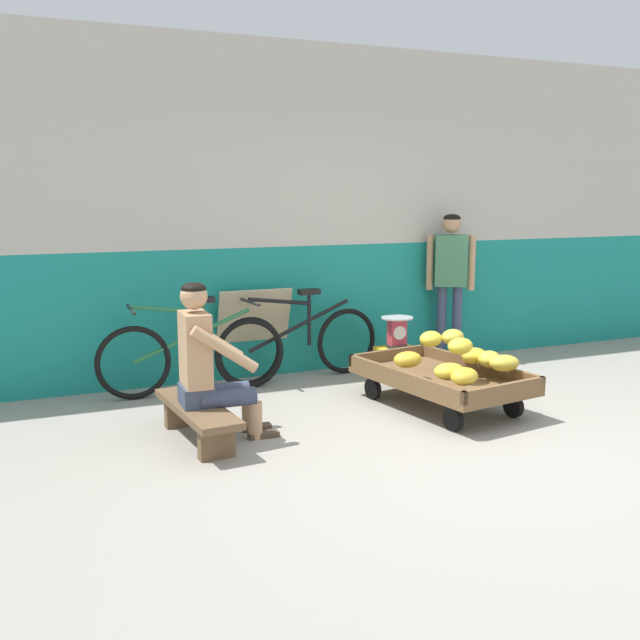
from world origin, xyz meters
TOP-DOWN VIEW (x-y plane):
  - ground_plane at (0.00, 0.00)m, footprint 80.00×80.00m
  - back_wall at (0.00, 2.80)m, footprint 16.00×0.30m
  - banana_cart at (0.31, 1.06)m, footprint 1.05×1.55m
  - banana_pile at (0.36, 0.89)m, footprint 0.90×1.04m
  - low_bench at (-1.73, 1.04)m, footprint 0.39×1.12m
  - vendor_seated at (-1.64, 1.04)m, footprint 0.69×0.49m
  - plastic_crate at (0.45, 2.05)m, footprint 0.36×0.28m
  - weighing_scale at (0.45, 2.05)m, footprint 0.30×0.30m
  - bicycle_near_left at (-1.45, 2.29)m, footprint 1.66×0.48m
  - bicycle_far_left at (-0.41, 2.38)m, footprint 1.66×0.48m
  - sign_board at (-0.79, 2.64)m, footprint 0.70×0.30m
  - customer_adult at (1.27, 2.44)m, footprint 0.44×0.33m
  - shopping_bag at (0.52, 1.74)m, footprint 0.18×0.12m

SIDE VIEW (x-z plane):
  - ground_plane at x=0.00m, z-range 0.00..0.00m
  - shopping_bag at x=0.52m, z-range 0.00..0.24m
  - plastic_crate at x=0.45m, z-range 0.00..0.30m
  - low_bench at x=-1.73m, z-range 0.06..0.33m
  - banana_cart at x=0.31m, z-range 0.06..0.42m
  - bicycle_near_left at x=-1.45m, z-range -0.08..0.78m
  - bicycle_far_left at x=-0.41m, z-range -0.08..0.78m
  - sign_board at x=-0.79m, z-range 0.00..0.86m
  - weighing_scale at x=0.45m, z-range 0.31..0.60m
  - banana_pile at x=0.36m, z-range 0.34..0.60m
  - vendor_seated at x=-1.64m, z-range 0.00..1.14m
  - customer_adult at x=1.27m, z-range 0.19..1.72m
  - back_wall at x=0.00m, z-range 0.00..3.12m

